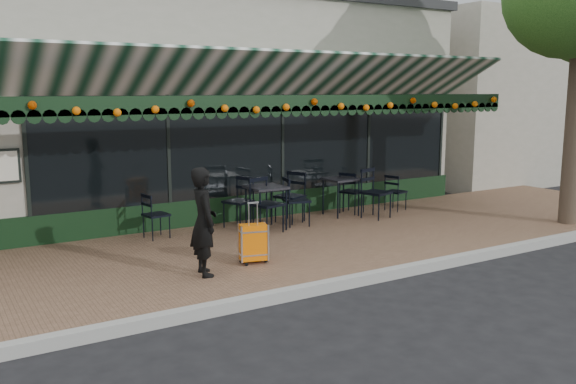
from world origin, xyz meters
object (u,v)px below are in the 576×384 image
cafe_table_b (266,190)px  chair_a_right (352,192)px  chair_a_front (376,193)px  chair_a_extra (396,192)px  suitcase (253,243)px  chair_a_left (290,197)px  chair_b_left (238,202)px  chair_b_right (296,201)px  cafe_table_a (341,182)px  chair_solo (156,215)px  chair_b_front (267,205)px  woman (204,222)px

cafe_table_b → chair_a_right: bearing=9.4°
cafe_table_b → chair_a_front: 2.39m
cafe_table_b → chair_a_extra: size_ratio=1.03×
chair_a_right → chair_a_extra: chair_a_right is taller
suitcase → chair_a_right: suitcase is taller
chair_a_left → chair_b_left: 1.07m
chair_a_left → chair_a_front: size_ratio=0.98×
chair_b_right → cafe_table_a: bearing=-62.0°
chair_a_extra → chair_b_left: (-3.59, 0.29, 0.09)m
chair_a_right → chair_solo: size_ratio=1.10×
chair_b_left → chair_solo: 1.61m
chair_b_left → chair_b_front: 0.71m
chair_a_extra → chair_b_front: bearing=79.8°
suitcase → chair_solo: suitcase is taller
cafe_table_b → chair_a_left: size_ratio=0.82×
chair_a_front → chair_solo: (-4.32, 0.67, -0.10)m
chair_a_left → chair_b_right: size_ratio=1.05×
cafe_table_b → chair_b_front: 0.35m
chair_a_right → chair_a_front: bearing=165.9°
chair_a_extra → cafe_table_a: bearing=65.4°
woman → chair_b_left: woman is taller
chair_b_front → chair_solo: bearing=145.8°
chair_b_front → suitcase: bearing=-140.5°
chair_b_right → suitcase: bearing=147.4°
chair_b_left → cafe_table_a: bearing=63.1°
woman → cafe_table_b: size_ratio=1.88×
chair_solo → chair_b_right: bearing=-107.5°
suitcase → chair_a_right: (3.52, 2.23, 0.13)m
woman → cafe_table_b: 2.91m
woman → chair_solo: woman is taller
cafe_table_a → chair_solo: size_ratio=0.96×
cafe_table_b → chair_b_left: bearing=130.6°
chair_a_right → chair_b_left: bearing=66.4°
cafe_table_a → chair_solo: chair_solo is taller
chair_a_right → woman: bearing=95.9°
woman → chair_a_extra: woman is taller
woman → chair_b_right: 3.41m
chair_b_front → chair_solo: size_ratio=1.25×
chair_a_left → cafe_table_b: bearing=-89.0°
chair_a_extra → chair_solo: chair_solo is taller
woman → suitcase: 0.97m
suitcase → chair_b_right: size_ratio=0.97×
chair_a_extra → chair_b_right: 2.59m
chair_a_left → chair_a_right: size_ratio=1.12×
cafe_table_b → chair_solo: bearing=169.0°
suitcase → chair_a_extra: size_ratio=1.17×
cafe_table_b → chair_b_right: bearing=-2.0°
woman → chair_b_left: bearing=-28.2°
chair_b_left → chair_solo: chair_b_left is taller
suitcase → chair_b_left: size_ratio=0.96×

